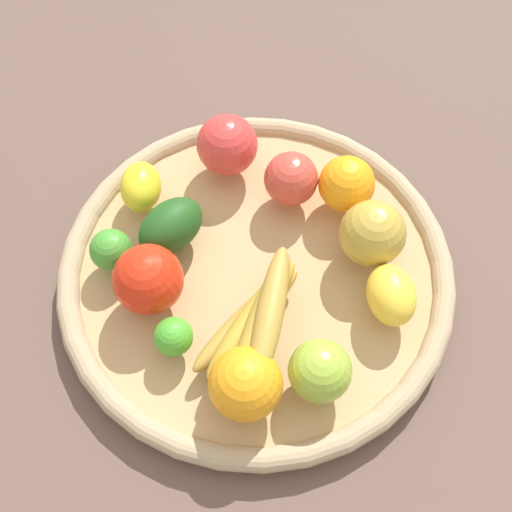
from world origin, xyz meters
name	(u,v)px	position (x,y,z in m)	size (l,w,h in m)	color
ground_plane	(256,280)	(0.00, 0.00, 0.00)	(2.40, 2.40, 0.00)	brown
basket	(256,273)	(0.00, 0.00, 0.02)	(0.47, 0.47, 0.04)	tan
banana_bunch	(258,317)	(0.03, 0.08, 0.07)	(0.16, 0.15, 0.07)	#BA8B37
lemon_0	(391,295)	(-0.11, 0.11, 0.07)	(0.07, 0.05, 0.05)	yellow
apple_1	(148,279)	(0.12, -0.01, 0.08)	(0.08, 0.08, 0.08)	red
apple_4	(291,179)	(-0.08, -0.07, 0.07)	(0.07, 0.07, 0.07)	#CE4437
avocado	(171,226)	(0.08, -0.07, 0.07)	(0.08, 0.06, 0.06)	#1E4E1A
lime_1	(173,337)	(0.12, 0.05, 0.06)	(0.04, 0.04, 0.04)	green
apple_2	(323,369)	(0.00, 0.16, 0.07)	(0.07, 0.07, 0.07)	#92B639
orange_0	(347,184)	(-0.14, -0.04, 0.07)	(0.07, 0.07, 0.07)	orange
apple_0	(227,145)	(-0.03, -0.15, 0.08)	(0.08, 0.08, 0.08)	red
lime_0	(111,250)	(0.15, -0.07, 0.06)	(0.05, 0.05, 0.05)	#429530
orange_1	(245,384)	(0.07, 0.14, 0.08)	(0.08, 0.08, 0.08)	orange
lemon_1	(141,187)	(0.09, -0.14, 0.06)	(0.07, 0.05, 0.05)	yellow
apple_3	(372,233)	(-0.13, 0.04, 0.08)	(0.08, 0.08, 0.08)	gold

